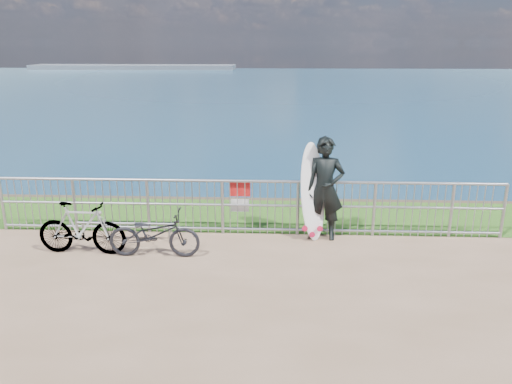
{
  "coord_description": "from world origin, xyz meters",
  "views": [
    {
      "loc": [
        0.61,
        -7.8,
        3.69
      ],
      "look_at": [
        0.19,
        1.2,
        1.0
      ],
      "focal_mm": 35.0,
      "sensor_mm": 36.0,
      "label": 1
    }
  ],
  "objects_px": {
    "surfer": "(325,189)",
    "bicycle_near": "(154,234)",
    "surfboard": "(313,195)",
    "bicycle_far": "(82,228)"
  },
  "relations": [
    {
      "from": "bicycle_near",
      "to": "bicycle_far",
      "type": "relative_size",
      "value": 1.0
    },
    {
      "from": "bicycle_near",
      "to": "surfer",
      "type": "bearing_deg",
      "value": -72.19
    },
    {
      "from": "surfboard",
      "to": "bicycle_far",
      "type": "height_order",
      "value": "surfboard"
    },
    {
      "from": "surfboard",
      "to": "bicycle_near",
      "type": "distance_m",
      "value": 3.08
    },
    {
      "from": "surfboard",
      "to": "surfer",
      "type": "bearing_deg",
      "value": 3.12
    },
    {
      "from": "surfer",
      "to": "surfboard",
      "type": "distance_m",
      "value": 0.26
    },
    {
      "from": "surfer",
      "to": "bicycle_near",
      "type": "height_order",
      "value": "surfer"
    },
    {
      "from": "surfboard",
      "to": "bicycle_far",
      "type": "distance_m",
      "value": 4.33
    },
    {
      "from": "surfer",
      "to": "surfboard",
      "type": "relative_size",
      "value": 1.06
    },
    {
      "from": "bicycle_far",
      "to": "surfboard",
      "type": "bearing_deg",
      "value": -74.47
    }
  ]
}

